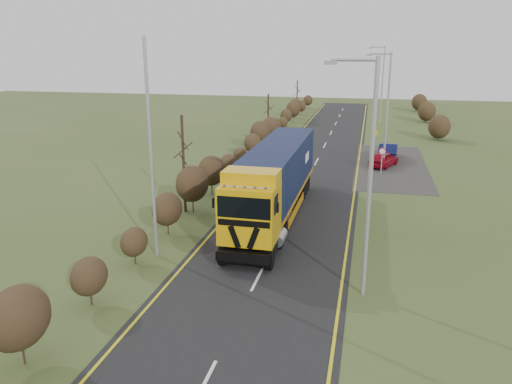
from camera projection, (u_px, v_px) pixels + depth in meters
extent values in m
plane|color=#3A4A1F|center=(275.00, 244.00, 26.20)|extent=(160.00, 160.00, 0.00)
cube|color=black|center=(301.00, 192.00, 35.56)|extent=(8.00, 120.00, 0.02)
cube|color=#2B2926|center=(391.00, 165.00, 43.54)|extent=(6.00, 18.00, 0.02)
cube|color=gold|center=(251.00, 188.00, 36.35)|extent=(0.12, 116.00, 0.01)
cube|color=gold|center=(354.00, 195.00, 34.77)|extent=(0.12, 116.00, 0.01)
cube|color=silver|center=(259.00, 276.00, 22.45)|extent=(0.12, 3.00, 0.01)
cube|color=silver|center=(288.00, 219.00, 29.94)|extent=(0.12, 3.00, 0.01)
cube|color=silver|center=(305.00, 184.00, 37.43)|extent=(0.12, 3.00, 0.01)
cube|color=silver|center=(317.00, 161.00, 44.92)|extent=(0.12, 3.00, 0.01)
cube|color=silver|center=(325.00, 145.00, 52.41)|extent=(0.12, 3.00, 0.01)
cube|color=silver|center=(331.00, 133.00, 59.90)|extent=(0.12, 3.00, 0.01)
cube|color=silver|center=(336.00, 123.00, 67.39)|extent=(0.12, 3.00, 0.01)
cube|color=silver|center=(340.00, 116.00, 74.88)|extent=(0.12, 3.00, 0.01)
cube|color=silver|center=(343.00, 109.00, 82.37)|extent=(0.12, 3.00, 0.01)
ellipsoid|color=#322116|center=(18.00, 318.00, 15.79)|extent=(1.80, 2.34, 2.07)
ellipsoid|color=#322116|center=(89.00, 276.00, 19.64)|extent=(1.34, 1.74, 1.54)
ellipsoid|color=#322116|center=(134.00, 242.00, 23.42)|extent=(1.21, 1.57, 1.39)
ellipsoid|color=#322116|center=(167.00, 209.00, 27.07)|extent=(1.58, 2.06, 1.82)
ellipsoid|color=#322116|center=(192.00, 184.00, 30.71)|extent=(1.96, 2.55, 2.25)
ellipsoid|color=#322116|center=(211.00, 171.00, 34.50)|extent=(1.83, 2.38, 2.10)
ellipsoid|color=#322116|center=(228.00, 164.00, 38.35)|extent=(1.37, 1.78, 1.57)
ellipsoid|color=#322116|center=(240.00, 155.00, 42.16)|extent=(1.20, 1.56, 1.38)
ellipsoid|color=#322116|center=(253.00, 143.00, 45.78)|extent=(1.55, 2.02, 1.78)
ellipsoid|color=#322116|center=(260.00, 132.00, 49.46)|extent=(1.95, 2.53, 2.24)
ellipsoid|color=#322116|center=(270.00, 127.00, 53.19)|extent=(1.85, 2.41, 2.13)
ellipsoid|color=#322116|center=(275.00, 125.00, 57.10)|extent=(1.40, 1.81, 1.61)
ellipsoid|color=#322116|center=(283.00, 122.00, 60.84)|extent=(1.19, 1.55, 1.37)
ellipsoid|color=#322116|center=(286.00, 115.00, 64.56)|extent=(1.52, 1.97, 1.75)
ellipsoid|color=#322116|center=(293.00, 109.00, 68.13)|extent=(1.93, 2.51, 2.22)
ellipsoid|color=#322116|center=(295.00, 106.00, 71.96)|extent=(1.88, 2.44, 2.16)
ellipsoid|color=#322116|center=(301.00, 106.00, 75.75)|extent=(1.43, 1.85, 1.64)
ellipsoid|color=#322116|center=(302.00, 105.00, 79.64)|extent=(1.19, 1.55, 1.37)
ellipsoid|color=#322116|center=(308.00, 100.00, 83.22)|extent=(1.49, 1.93, 1.71)
cylinder|color=#302018|center=(184.00, 165.00, 30.49)|extent=(0.18, 0.18, 6.05)
cylinder|color=#302018|center=(268.00, 117.00, 54.97)|extent=(0.18, 0.18, 5.06)
cylinder|color=#302018|center=(297.00, 98.00, 75.55)|extent=(0.18, 0.18, 5.15)
cube|color=black|center=(254.00, 239.00, 24.82)|extent=(2.55, 4.84, 0.47)
cube|color=#D9A109|center=(250.00, 212.00, 23.45)|extent=(2.64, 2.32, 2.73)
cube|color=black|center=(244.00, 259.00, 22.95)|extent=(2.62, 0.14, 0.58)
cube|color=black|center=(234.00, 237.00, 22.69)|extent=(0.63, 0.02, 1.13)
cube|color=black|center=(253.00, 239.00, 22.50)|extent=(0.63, 0.02, 1.13)
cube|color=black|center=(244.00, 208.00, 22.23)|extent=(2.47, 0.07, 1.00)
cube|color=black|center=(244.00, 224.00, 22.41)|extent=(2.41, 0.04, 0.29)
cube|color=#D9A109|center=(251.00, 176.00, 23.33)|extent=(2.63, 1.49, 0.59)
cylinder|color=silver|center=(245.00, 187.00, 22.21)|extent=(2.31, 0.07, 0.06)
cube|color=black|center=(213.00, 203.00, 22.76)|extent=(0.08, 0.12, 0.47)
cube|color=black|center=(278.00, 207.00, 22.12)|extent=(0.08, 0.12, 0.47)
cylinder|color=gray|center=(233.00, 233.00, 25.46)|extent=(0.60, 1.37, 0.59)
cylinder|color=gray|center=(280.00, 237.00, 24.94)|extent=(0.60, 1.37, 0.59)
cube|color=#C87F0E|center=(279.00, 191.00, 31.05)|extent=(2.70, 13.24, 0.25)
cube|color=black|center=(279.00, 167.00, 30.61)|extent=(2.68, 12.82, 2.89)
cube|color=#0E0E3A|center=(295.00, 147.00, 36.62)|extent=(2.60, 0.08, 2.89)
cube|color=#0E0E3A|center=(256.00, 196.00, 24.60)|extent=(2.60, 0.08, 2.89)
cube|color=black|center=(289.00, 184.00, 34.95)|extent=(2.44, 3.79, 0.37)
cube|color=#C87F0E|center=(255.00, 206.00, 30.54)|extent=(0.08, 5.77, 0.47)
cube|color=#C87F0E|center=(297.00, 209.00, 29.99)|extent=(0.08, 5.77, 0.47)
cylinder|color=black|center=(224.00, 254.00, 23.54)|extent=(0.34, 1.09, 1.09)
cylinder|color=black|center=(269.00, 258.00, 23.07)|extent=(0.34, 1.09, 1.09)
cylinder|color=black|center=(238.00, 234.00, 25.99)|extent=(0.34, 1.09, 1.09)
cylinder|color=black|center=(279.00, 238.00, 25.52)|extent=(0.34, 1.09, 1.09)
cylinder|color=black|center=(271.00, 189.00, 34.34)|extent=(0.34, 1.09, 1.09)
cylinder|color=black|center=(303.00, 191.00, 33.87)|extent=(0.34, 1.09, 1.09)
cylinder|color=black|center=(274.00, 185.00, 35.33)|extent=(0.34, 1.09, 1.09)
cylinder|color=black|center=(305.00, 187.00, 34.85)|extent=(0.34, 1.09, 1.09)
cylinder|color=black|center=(277.00, 181.00, 36.31)|extent=(0.34, 1.09, 1.09)
cylinder|color=black|center=(307.00, 183.00, 35.84)|extent=(0.34, 1.09, 1.09)
imported|color=maroon|center=(384.00, 159.00, 42.98)|extent=(2.88, 4.08, 1.29)
imported|color=#0A0F37|center=(388.00, 151.00, 45.76)|extent=(1.93, 4.64, 1.49)
cylinder|color=#9FA1A4|center=(370.00, 183.00, 19.52)|extent=(0.18, 0.18, 9.64)
cylinder|color=#9FA1A4|center=(354.00, 60.00, 18.40)|extent=(1.71, 0.12, 0.12)
cube|color=#9FA1A4|center=(331.00, 63.00, 18.61)|extent=(0.48, 0.19, 0.15)
cylinder|color=#9FA1A4|center=(387.00, 112.00, 40.79)|extent=(0.18, 0.18, 9.59)
cylinder|color=#9FA1A4|center=(380.00, 54.00, 39.68)|extent=(1.70, 0.12, 0.12)
cube|color=#9FA1A4|center=(369.00, 55.00, 39.89)|extent=(0.48, 0.19, 0.15)
cylinder|color=#9FA1A4|center=(382.00, 85.00, 66.33)|extent=(0.18, 0.18, 10.11)
cylinder|color=#9FA1A4|center=(378.00, 47.00, 65.16)|extent=(1.80, 0.12, 0.12)
cube|color=#9FA1A4|center=(371.00, 48.00, 65.38)|extent=(0.51, 0.20, 0.16)
cylinder|color=#9FA1A4|center=(151.00, 152.00, 23.28)|extent=(0.16, 0.16, 10.43)
cylinder|color=#9FA1A4|center=(382.00, 163.00, 40.45)|extent=(0.08, 0.08, 1.86)
cylinder|color=red|center=(382.00, 151.00, 40.16)|extent=(0.60, 0.04, 0.60)
cylinder|color=white|center=(382.00, 151.00, 40.14)|extent=(0.45, 0.02, 0.45)
cylinder|color=#9FA1A4|center=(374.00, 142.00, 50.00)|extent=(0.08, 0.08, 1.60)
cube|color=#E0AF0C|center=(375.00, 133.00, 49.69)|extent=(0.81, 0.04, 0.81)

